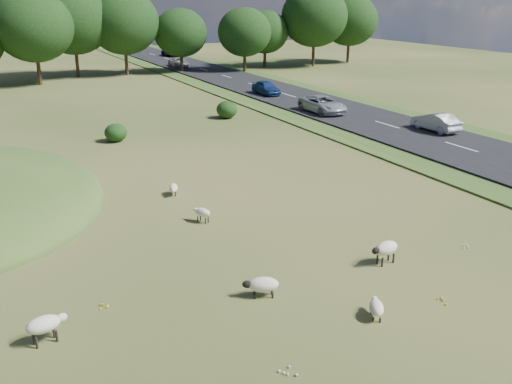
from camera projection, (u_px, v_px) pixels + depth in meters
ground at (131, 144)px, 41.16m from camera, size 160.00×160.00×0.00m
road at (298, 99)px, 58.08m from camera, size 8.00×150.00×0.25m
treeline at (40, 27)px, 68.41m from camera, size 96.28×14.66×11.70m
shrubs at (126, 120)px, 45.97m from camera, size 25.90×11.93×1.50m
sheep_0 at (202, 212)px, 26.95m from camera, size 0.77×1.02×0.72m
sheep_1 at (45, 324)px, 17.55m from camera, size 1.33×0.74×0.93m
sheep_2 at (376, 307)px, 19.00m from camera, size 0.86×1.09×0.62m
sheep_3 at (262, 285)px, 20.30m from camera, size 1.37×0.95×0.76m
sheep_4 at (173, 188)px, 30.66m from camera, size 0.76×1.11×0.62m
sheep_5 at (386, 248)px, 22.73m from camera, size 1.37×0.72×0.96m
car_0 at (436, 122)px, 43.94m from camera, size 1.46×4.18×1.38m
car_1 at (171, 52)px, 97.01m from camera, size 2.07×5.10×1.48m
car_2 at (323, 104)px, 50.77m from camera, size 2.43×5.26×1.46m
car_3 at (179, 62)px, 82.84m from camera, size 2.06×4.47×1.24m
car_5 at (266, 87)px, 59.91m from camera, size 1.69×4.20×1.43m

